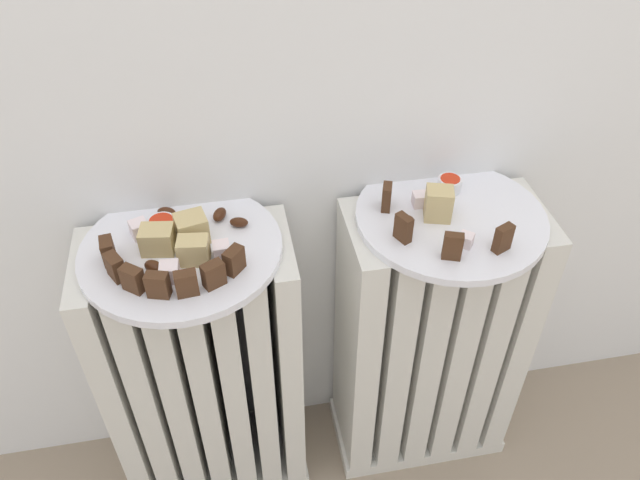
{
  "coord_description": "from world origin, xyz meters",
  "views": [
    {
      "loc": [
        -0.13,
        -0.4,
        1.16
      ],
      "look_at": [
        0.0,
        0.28,
        0.56
      ],
      "focal_mm": 34.92,
      "sensor_mm": 36.0,
      "label": 1
    }
  ],
  "objects_px": {
    "jam_bowl_left": "(162,225)",
    "jam_bowl_right": "(450,184)",
    "plate_left": "(181,249)",
    "fork": "(192,229)",
    "plate_right": "(451,217)",
    "radiator_right": "(428,343)",
    "radiator_left": "(206,376)"
  },
  "relations": [
    {
      "from": "plate_left",
      "to": "fork",
      "type": "relative_size",
      "value": 3.23
    },
    {
      "from": "plate_left",
      "to": "fork",
      "type": "distance_m",
      "value": 0.04
    },
    {
      "from": "radiator_left",
      "to": "fork",
      "type": "bearing_deg",
      "value": 64.35
    },
    {
      "from": "plate_right",
      "to": "radiator_right",
      "type": "bearing_deg",
      "value": 90.0
    },
    {
      "from": "radiator_right",
      "to": "jam_bowl_right",
      "type": "xyz_separation_m",
      "value": [
        0.02,
        0.06,
        0.31
      ]
    },
    {
      "from": "plate_left",
      "to": "plate_right",
      "type": "height_order",
      "value": "same"
    },
    {
      "from": "plate_left",
      "to": "jam_bowl_left",
      "type": "height_order",
      "value": "jam_bowl_left"
    },
    {
      "from": "radiator_right",
      "to": "plate_left",
      "type": "bearing_deg",
      "value": -180.0
    },
    {
      "from": "plate_left",
      "to": "jam_bowl_right",
      "type": "xyz_separation_m",
      "value": [
        0.42,
        0.06,
        0.02
      ]
    },
    {
      "from": "plate_left",
      "to": "jam_bowl_left",
      "type": "relative_size",
      "value": 6.96
    },
    {
      "from": "plate_right",
      "to": "jam_bowl_left",
      "type": "height_order",
      "value": "jam_bowl_left"
    },
    {
      "from": "plate_right",
      "to": "jam_bowl_right",
      "type": "relative_size",
      "value": 7.75
    },
    {
      "from": "plate_left",
      "to": "fork",
      "type": "bearing_deg",
      "value": 64.35
    },
    {
      "from": "jam_bowl_right",
      "to": "fork",
      "type": "distance_m",
      "value": 0.4
    },
    {
      "from": "jam_bowl_left",
      "to": "jam_bowl_right",
      "type": "height_order",
      "value": "jam_bowl_right"
    },
    {
      "from": "plate_left",
      "to": "plate_right",
      "type": "bearing_deg",
      "value": 0.0
    },
    {
      "from": "radiator_right",
      "to": "jam_bowl_right",
      "type": "height_order",
      "value": "jam_bowl_right"
    },
    {
      "from": "radiator_right",
      "to": "radiator_left",
      "type": "bearing_deg",
      "value": -180.0
    },
    {
      "from": "fork",
      "to": "plate_left",
      "type": "bearing_deg",
      "value": -115.65
    },
    {
      "from": "fork",
      "to": "jam_bowl_right",
      "type": "bearing_deg",
      "value": 3.51
    },
    {
      "from": "jam_bowl_left",
      "to": "radiator_left",
      "type": "bearing_deg",
      "value": -58.52
    },
    {
      "from": "radiator_left",
      "to": "jam_bowl_left",
      "type": "relative_size",
      "value": 13.74
    },
    {
      "from": "jam_bowl_right",
      "to": "fork",
      "type": "xyz_separation_m",
      "value": [
        -0.4,
        -0.02,
        -0.01
      ]
    },
    {
      "from": "plate_right",
      "to": "jam_bowl_right",
      "type": "height_order",
      "value": "jam_bowl_right"
    },
    {
      "from": "radiator_left",
      "to": "jam_bowl_right",
      "type": "xyz_separation_m",
      "value": [
        0.42,
        0.06,
        0.31
      ]
    },
    {
      "from": "plate_right",
      "to": "jam_bowl_left",
      "type": "bearing_deg",
      "value": 174.63
    },
    {
      "from": "radiator_right",
      "to": "fork",
      "type": "relative_size",
      "value": 6.37
    },
    {
      "from": "radiator_right",
      "to": "plate_right",
      "type": "xyz_separation_m",
      "value": [
        0.0,
        -0.0,
        0.29
      ]
    },
    {
      "from": "radiator_right",
      "to": "jam_bowl_left",
      "type": "distance_m",
      "value": 0.53
    },
    {
      "from": "radiator_right",
      "to": "jam_bowl_left",
      "type": "relative_size",
      "value": 13.74
    },
    {
      "from": "radiator_left",
      "to": "plate_right",
      "type": "relative_size",
      "value": 1.97
    },
    {
      "from": "jam_bowl_left",
      "to": "jam_bowl_right",
      "type": "relative_size",
      "value": 1.11
    }
  ]
}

